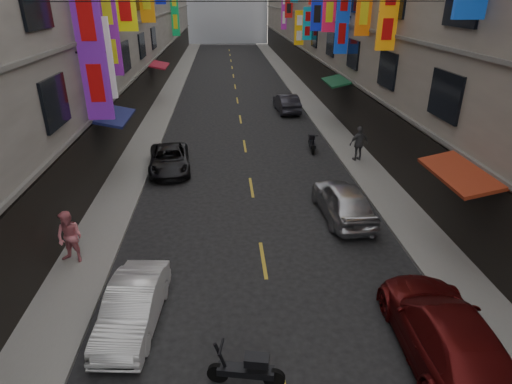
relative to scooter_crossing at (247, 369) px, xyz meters
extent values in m
cube|color=slate|center=(-5.17, 29.02, -0.38)|extent=(2.00, 90.00, 0.12)
cube|color=slate|center=(6.83, 29.02, -0.38)|extent=(2.00, 90.00, 0.12)
cube|color=black|center=(-6.12, 29.02, 1.06)|extent=(0.12, 85.50, 3.00)
cube|color=#66635E|center=(-6.11, 29.02, 2.76)|extent=(0.16, 90.00, 0.14)
cube|color=#66635E|center=(-6.11, 29.02, 5.96)|extent=(0.16, 90.00, 0.14)
cube|color=black|center=(7.78, 29.02, 1.06)|extent=(0.12, 85.50, 3.00)
cube|color=#66635E|center=(7.77, 29.02, 2.76)|extent=(0.16, 90.00, 0.14)
cube|color=#66635E|center=(7.77, 29.02, 5.96)|extent=(0.16, 90.00, 0.14)
cube|color=#641C9B|center=(-5.53, 11.20, 5.62)|extent=(1.08, 0.18, 5.46)
cylinder|color=black|center=(-5.58, 11.20, 5.62)|extent=(1.18, 0.08, 0.08)
cube|color=silver|center=(-5.64, 13.09, 5.12)|extent=(0.87, 0.18, 3.50)
cylinder|color=black|center=(-5.69, 13.09, 5.12)|extent=(0.97, 0.08, 0.08)
cube|color=orange|center=(7.29, 13.47, 7.01)|extent=(0.88, 0.18, 3.36)
cylinder|color=black|center=(7.34, 13.47, 7.01)|extent=(0.98, 0.08, 0.08)
cube|color=#721889|center=(-5.67, 15.25, 6.10)|extent=(0.80, 0.18, 4.10)
cylinder|color=black|center=(-5.72, 15.25, 6.10)|extent=(0.90, 0.08, 0.08)
cube|color=blue|center=(7.31, 21.38, 6.44)|extent=(0.84, 0.18, 4.44)
cylinder|color=black|center=(7.36, 21.38, 6.44)|extent=(0.94, 0.08, 0.08)
cube|color=#1124CC|center=(7.24, 28.90, 7.32)|extent=(0.98, 0.18, 4.52)
cylinder|color=black|center=(7.29, 28.90, 7.32)|extent=(1.08, 0.08, 0.08)
cube|color=#0E8FA8|center=(7.32, 33.17, 5.36)|extent=(0.82, 0.18, 2.75)
cylinder|color=black|center=(7.37, 33.17, 5.36)|extent=(0.92, 0.08, 0.08)
cube|color=#CD910B|center=(7.27, 37.07, 4.75)|extent=(0.92, 0.18, 3.18)
cylinder|color=black|center=(7.32, 37.07, 4.75)|extent=(1.02, 0.08, 0.08)
cube|color=red|center=(7.31, 44.69, 7.09)|extent=(0.85, 0.18, 3.54)
cylinder|color=black|center=(7.36, 44.69, 7.09)|extent=(0.95, 0.08, 0.08)
cube|color=#0D9147|center=(-5.63, 46.91, 6.06)|extent=(0.89, 0.18, 5.57)
cylinder|color=black|center=(-5.68, 46.91, 6.06)|extent=(0.99, 0.08, 0.08)
cube|color=#931A8B|center=(7.39, 49.16, 6.23)|extent=(0.67, 0.18, 4.95)
cylinder|color=black|center=(7.44, 49.16, 6.23)|extent=(0.77, 0.08, 0.08)
cube|color=maroon|center=(7.13, 5.02, 2.56)|extent=(1.39, 3.20, 0.41)
cube|color=navy|center=(-5.47, 13.02, 2.56)|extent=(1.39, 3.20, 0.41)
cube|color=#124527|center=(7.13, 21.02, 2.56)|extent=(1.39, 3.20, 0.41)
cube|color=maroon|center=(-5.47, 29.02, 2.56)|extent=(1.39, 3.20, 0.41)
cube|color=gold|center=(0.83, 5.02, -0.44)|extent=(0.12, 2.20, 0.01)
cube|color=gold|center=(0.83, 11.02, -0.44)|extent=(0.12, 2.20, 0.01)
cube|color=gold|center=(0.83, 17.02, -0.44)|extent=(0.12, 2.20, 0.01)
cube|color=gold|center=(0.83, 23.02, -0.44)|extent=(0.12, 2.20, 0.01)
cube|color=gold|center=(0.83, 29.02, -0.44)|extent=(0.12, 2.20, 0.01)
cube|color=gold|center=(0.83, 35.02, -0.44)|extent=(0.12, 2.20, 0.01)
cube|color=gold|center=(0.83, 41.02, -0.44)|extent=(0.12, 2.20, 0.01)
cube|color=gold|center=(0.83, 47.02, -0.44)|extent=(0.12, 2.20, 0.01)
cube|color=gold|center=(0.83, 53.02, -0.44)|extent=(0.12, 2.20, 0.01)
cube|color=gold|center=(0.83, 59.02, -0.44)|extent=(0.12, 2.20, 0.01)
cube|color=gold|center=(0.83, 65.02, -0.44)|extent=(0.12, 2.20, 0.01)
cylinder|color=black|center=(-0.67, 0.13, -0.19)|extent=(0.51, 0.21, 0.50)
cylinder|color=black|center=(0.61, -0.12, -0.19)|extent=(0.51, 0.21, 0.50)
cube|color=black|center=(-0.03, 0.01, -0.04)|extent=(1.33, 0.54, 0.18)
cube|color=black|center=(0.21, -0.04, 0.31)|extent=(0.60, 0.42, 0.22)
cylinder|color=black|center=(-0.57, 0.11, 0.26)|extent=(0.36, 0.15, 0.88)
cylinder|color=black|center=(-0.57, 0.11, 0.61)|extent=(0.15, 0.50, 0.06)
cylinder|color=black|center=(4.58, 15.30, -0.19)|extent=(0.16, 0.51, 0.50)
cylinder|color=black|center=(4.68, 16.60, -0.19)|extent=(0.16, 0.51, 0.50)
cube|color=black|center=(4.63, 15.95, -0.04)|extent=(0.39, 1.32, 0.18)
cube|color=black|center=(4.65, 16.20, 0.31)|extent=(0.36, 0.57, 0.22)
cylinder|color=black|center=(4.59, 15.40, 0.26)|extent=(0.11, 0.36, 0.88)
cylinder|color=black|center=(4.59, 15.40, 0.61)|extent=(0.50, 0.10, 0.06)
imported|color=white|center=(-2.93, 2.19, 0.17)|extent=(1.61, 3.79, 1.22)
imported|color=black|center=(-3.17, 13.50, 0.15)|extent=(2.41, 4.46, 1.19)
imported|color=#5E1010|center=(4.83, 0.43, 0.31)|extent=(2.32, 5.26, 1.50)
imported|color=#B5B5BA|center=(4.29, 7.87, 0.29)|extent=(1.97, 4.39, 1.47)
imported|color=#2A2931|center=(4.43, 24.91, 0.24)|extent=(1.70, 4.22, 1.36)
imported|color=#E07681|center=(-5.45, 5.27, 0.58)|extent=(1.02, 0.83, 1.81)
imported|color=#545456|center=(6.70, 13.89, 0.60)|extent=(1.20, 0.85, 1.85)
camera|label=1|loc=(-0.34, -7.09, 7.73)|focal=30.00mm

